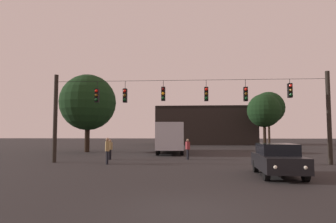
{
  "coord_description": "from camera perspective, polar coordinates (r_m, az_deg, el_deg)",
  "views": [
    {
      "loc": [
        0.02,
        -7.74,
        2.01
      ],
      "look_at": [
        -1.53,
        15.08,
        3.69
      ],
      "focal_mm": 31.78,
      "sensor_mm": 36.0,
      "label": 1
    }
  ],
  "objects": [
    {
      "name": "ground_plane",
      "position": [
        32.3,
        3.89,
        -7.76
      ],
      "size": [
        168.0,
        168.0,
        0.0
      ],
      "primitive_type": "plane",
      "color": "black",
      "rests_on": "ground"
    },
    {
      "name": "overhead_signal_span",
      "position": [
        20.12,
        3.75,
        0.65
      ],
      "size": [
        18.72,
        0.44,
        6.11
      ],
      "color": "black",
      "rests_on": "ground"
    },
    {
      "name": "city_bus",
      "position": [
        31.38,
        0.51,
        -4.46
      ],
      "size": [
        2.93,
        11.09,
        3.0
      ],
      "color": "#B7BCC6",
      "rests_on": "ground"
    },
    {
      "name": "car_near_right",
      "position": [
        15.03,
        20.25,
        -8.58
      ],
      "size": [
        2.06,
        4.42,
        1.52
      ],
      "color": "black",
      "rests_on": "ground"
    },
    {
      "name": "pedestrian_crossing_left",
      "position": [
        19.9,
        -11.56,
        -7.09
      ],
      "size": [
        0.36,
        0.42,
        1.72
      ],
      "color": "black",
      "rests_on": "ground"
    },
    {
      "name": "pedestrian_crossing_center",
      "position": [
        23.3,
        -11.06,
        -6.96
      ],
      "size": [
        0.32,
        0.41,
        1.54
      ],
      "color": "black",
      "rests_on": "ground"
    },
    {
      "name": "pedestrian_crossing_right",
      "position": [
        23.08,
        3.81,
        -6.99
      ],
      "size": [
        0.35,
        0.42,
        1.58
      ],
      "color": "black",
      "rests_on": "ground"
    },
    {
      "name": "corner_building",
      "position": [
        55.48,
        7.1,
        -2.76
      ],
      "size": [
        17.51,
        9.59,
        6.75
      ],
      "color": "black",
      "rests_on": "ground"
    },
    {
      "name": "tree_left_silhouette",
      "position": [
        40.59,
        17.95,
        0.17
      ],
      "size": [
        4.36,
        4.36,
        7.15
      ],
      "color": "black",
      "rests_on": "ground"
    },
    {
      "name": "tree_behind_building",
      "position": [
        49.04,
        18.71,
        0.68
      ],
      "size": [
        4.99,
        4.99,
        8.5
      ],
      "color": "#2D2116",
      "rests_on": "ground"
    },
    {
      "name": "tree_right_far",
      "position": [
        33.53,
        -15.12,
        1.69
      ],
      "size": [
        6.06,
        6.06,
        8.41
      ],
      "color": "black",
      "rests_on": "ground"
    }
  ]
}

